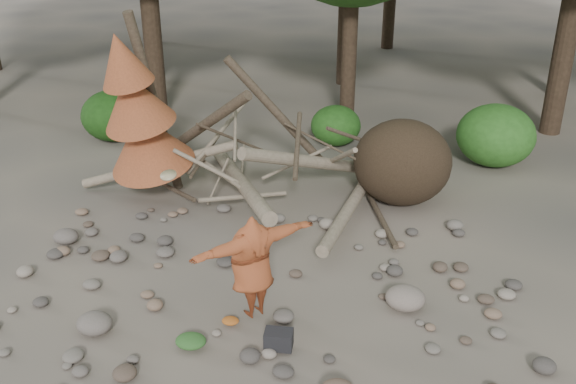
# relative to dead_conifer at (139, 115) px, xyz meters

# --- Properties ---
(ground) EXTENTS (120.00, 120.00, 0.00)m
(ground) POSITION_rel_dead_conifer_xyz_m (3.12, -3.37, -2.11)
(ground) COLOR #514C44
(ground) RESTS_ON ground
(deadfall_pile) EXTENTS (8.55, 5.24, 3.30)m
(deadfall_pile) POSITION_rel_dead_conifer_xyz_m (5.13, 0.87, -1.16)
(deadfall_pile) COLOR #332619
(deadfall_pile) RESTS_ON ground
(dead_conifer) EXTENTS (2.06, 2.16, 4.35)m
(dead_conifer) POSITION_rel_dead_conifer_xyz_m (0.00, 0.00, 0.00)
(dead_conifer) COLOR #4C3F30
(dead_conifer) RESTS_ON ground
(bush_left) EXTENTS (1.80, 1.80, 1.44)m
(bush_left) POSITION_rel_dead_conifer_xyz_m (-2.38, 3.83, -1.39)
(bush_left) COLOR #1D4913
(bush_left) RESTS_ON ground
(bush_mid) EXTENTS (1.40, 1.40, 1.12)m
(bush_mid) POSITION_rel_dead_conifer_xyz_m (3.92, 4.43, -1.55)
(bush_mid) COLOR #275D1B
(bush_mid) RESTS_ON ground
(bush_right) EXTENTS (2.00, 2.00, 1.60)m
(bush_right) POSITION_rel_dead_conifer_xyz_m (8.12, 3.63, -1.31)
(bush_right) COLOR #306E22
(bush_right) RESTS_ON ground
(frisbee_thrower) EXTENTS (2.65, 1.97, 2.31)m
(frisbee_thrower) POSITION_rel_dead_conifer_xyz_m (3.30, -3.90, -1.12)
(frisbee_thrower) COLOR #964322
(frisbee_thrower) RESTS_ON ground
(backpack) EXTENTS (0.45, 0.30, 0.29)m
(backpack) POSITION_rel_dead_conifer_xyz_m (3.87, -4.70, -1.96)
(backpack) COLOR black
(backpack) RESTS_ON ground
(cloth_green) EXTENTS (0.49, 0.41, 0.18)m
(cloth_green) POSITION_rel_dead_conifer_xyz_m (2.51, -4.87, -2.02)
(cloth_green) COLOR #2B5A24
(cloth_green) RESTS_ON ground
(cloth_orange) EXTENTS (0.29, 0.23, 0.10)m
(cloth_orange) POSITION_rel_dead_conifer_xyz_m (2.98, -4.22, -2.06)
(cloth_orange) COLOR #A5551C
(cloth_orange) RESTS_ON ground
(boulder_front_left) EXTENTS (0.58, 0.52, 0.35)m
(boulder_front_left) POSITION_rel_dead_conifer_xyz_m (0.85, -4.72, -1.94)
(boulder_front_left) COLOR #6A6158
(boulder_front_left) RESTS_ON ground
(boulder_mid_right) EXTENTS (0.68, 0.61, 0.41)m
(boulder_mid_right) POSITION_rel_dead_conifer_xyz_m (5.82, -3.25, -1.91)
(boulder_mid_right) COLOR gray
(boulder_mid_right) RESTS_ON ground
(boulder_mid_left) EXTENTS (0.51, 0.46, 0.31)m
(boulder_mid_left) POSITION_rel_dead_conifer_xyz_m (-0.98, -2.06, -1.96)
(boulder_mid_left) COLOR #635A53
(boulder_mid_left) RESTS_ON ground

